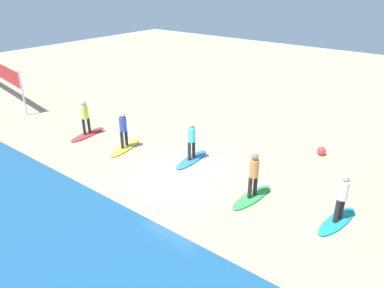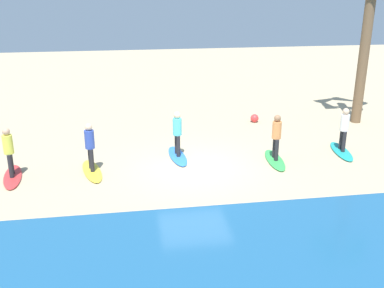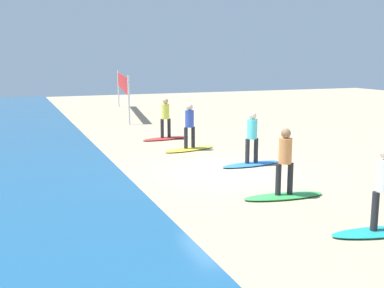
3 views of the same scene
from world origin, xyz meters
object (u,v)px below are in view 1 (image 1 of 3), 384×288
Objects in this scene: surfboard_green at (252,197)px; surfer_blue at (191,138)px; surfboard_yellow at (125,148)px; surfer_red at (85,115)px; beach_ball at (321,151)px; surfboard_teal at (337,221)px; surfboard_red at (88,134)px; surfboard_blue at (191,159)px; surfer_green at (254,172)px; surfer_yellow at (123,127)px; surfer_teal at (342,194)px.

surfer_blue is at bearing -99.94° from surfboard_green.
surfboard_yellow is 1.28× the size of surfer_red.
surfboard_green is at bearing 82.25° from beach_ball.
surfboard_red is (11.82, 0.56, 0.00)m from surfboard_teal.
surfboard_blue is 3.19m from surfboard_yellow.
surfboard_yellow is at bearing 0.05° from surfer_green.
surfer_yellow is at bearing -84.50° from surfboard_green.
surfboard_green and surfboard_blue have the same top height.
surfer_yellow reaches higher than beach_ball.
surfer_blue is 0.78× the size of surfboard_yellow.
surfer_blue reaches higher than surfboard_teal.
surfer_teal is 0.78× the size of surfboard_red.
surfboard_green is 1.28× the size of surfer_yellow.
surfboard_yellow is at bearing -178.05° from surfer_red.
surfboard_red is at bearing 2.69° from surfer_teal.
surfer_green is at bearing 164.60° from surfer_blue.
surfer_blue reaches higher than beach_ball.
beach_ball is (-4.07, -3.87, -0.85)m from surfer_blue.
surfer_yellow is at bearing -178.05° from surfer_red.
surfboard_red is (2.56, 0.09, -0.99)m from surfer_yellow.
surfboard_yellow is (9.25, 0.47, -0.99)m from surfer_teal.
surfer_green is (2.79, 0.46, 0.00)m from surfer_teal.
surfboard_blue is at bearing 94.92° from surfboard_yellow.
surfboard_red is at bearing 10.45° from surfer_blue.
surfer_teal is at bearing -177.31° from surfer_red.
surfer_yellow is at bearing 0.05° from surfer_green.
surfboard_blue is at bearing -99.94° from surfboard_green.
surfer_green is at bearing -179.41° from surfer_red.
surfboard_blue is 1.28× the size of surfer_blue.
surfer_teal is 0.78× the size of surfboard_blue.
surfer_teal reaches higher than surfboard_teal.
surfer_blue is 4.40× the size of beach_ball.
surfer_red is at bearing -83.90° from surfboard_blue.
surfer_green is 4.40× the size of beach_ball.
surfboard_green is at bearing 70.25° from surfboard_blue.
surfboard_green is at bearing -71.71° from surfboard_teal.
surfer_green is 1.00× the size of surfer_red.
surfer_green is 9.08m from surfboard_red.
surfer_blue reaches higher than surfboard_green.
surfboard_teal is at bearing -170.57° from surfer_green.
surfer_red is at bearing -8.28° from surfboard_red.
surfer_blue is (6.21, -0.48, 0.00)m from surfer_teal.
surfboard_red is at bearing -83.90° from surfboard_blue.
surfer_red is 4.40× the size of beach_ball.
surfboard_blue is (3.42, -0.94, 0.00)m from surfboard_green.
beach_ball is at bearing -145.95° from surfer_yellow.
surfer_red is at bearing 1.95° from surfer_yellow.
surfboard_green is at bearing -90.00° from surfer_green.
surfboard_yellow is at bearing -84.50° from surfboard_green.
beach_ball is (2.13, -4.34, 0.14)m from surfboard_teal.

